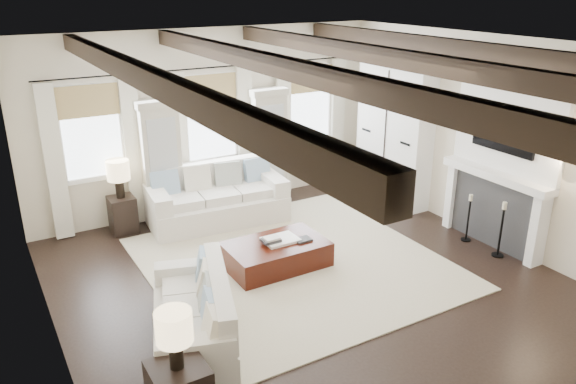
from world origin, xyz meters
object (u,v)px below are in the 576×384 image
ottoman (276,255)px  side_table_back (123,215)px  sofa_left (197,316)px  sofa_back (216,199)px

ottoman → side_table_back: 2.83m
sofa_left → sofa_back: bearing=63.0°
sofa_back → side_table_back: 1.56m
ottoman → side_table_back: (-1.59, 2.34, 0.12)m
sofa_left → side_table_back: sofa_left is taller
sofa_left → side_table_back: size_ratio=3.35×
sofa_back → ottoman: 2.00m
sofa_back → side_table_back: bearing=167.0°
sofa_back → sofa_left: bearing=-117.0°
sofa_left → side_table_back: 3.46m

